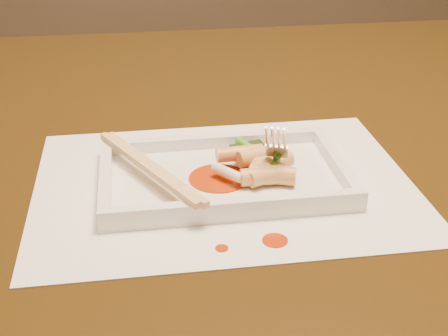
{
  "coord_description": "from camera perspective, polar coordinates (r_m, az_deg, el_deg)",
  "views": [
    {
      "loc": [
        -0.1,
        -0.75,
        1.08
      ],
      "look_at": [
        -0.01,
        -0.17,
        0.77
      ],
      "focal_mm": 50.0,
      "sensor_mm": 36.0,
      "label": 1
    }
  ],
  "objects": [
    {
      "name": "veg_piece",
      "position": [
        0.7,
        2.35,
        1.52
      ],
      "size": [
        0.04,
        0.04,
        0.01
      ],
      "primitive_type": "cube",
      "rotation": [
        0.0,
        0.0,
        0.24
      ],
      "color": "black",
      "rests_on": "plate_base"
    },
    {
      "name": "plate_rim_far",
      "position": [
        0.73,
        -0.87,
        2.47
      ],
      "size": [
        0.26,
        0.01,
        0.01
      ],
      "primitive_type": "cube",
      "color": "white",
      "rests_on": "plate_base"
    },
    {
      "name": "scallion_white",
      "position": [
        0.65,
        0.36,
        -0.4
      ],
      "size": [
        0.03,
        0.04,
        0.01
      ],
      "primitive_type": "cylinder",
      "rotation": [
        1.57,
        0.0,
        0.66
      ],
      "color": "#EAEACC",
      "rests_on": "plate_base"
    },
    {
      "name": "rice_cake_2",
      "position": [
        0.67,
        3.2,
        1.18
      ],
      "size": [
        0.05,
        0.03,
        0.02
      ],
      "primitive_type": "cylinder",
      "rotation": [
        1.57,
        0.0,
        1.88
      ],
      "color": "#E3B96A",
      "rests_on": "plate_base"
    },
    {
      "name": "plate_rim_near",
      "position": [
        0.6,
        1.06,
        -3.52
      ],
      "size": [
        0.26,
        0.01,
        0.01
      ],
      "primitive_type": "cube",
      "color": "white",
      "rests_on": "plate_base"
    },
    {
      "name": "chopstick_a",
      "position": [
        0.65,
        -7.17,
        0.09
      ],
      "size": [
        0.1,
        0.17,
        0.01
      ],
      "primitive_type": "cube",
      "rotation": [
        0.0,
        0.0,
        0.49
      ],
      "color": "#DEB06F",
      "rests_on": "plate_rim_near"
    },
    {
      "name": "rice_cake_6",
      "position": [
        0.67,
        4.6,
        0.58
      ],
      "size": [
        0.04,
        0.03,
        0.02
      ],
      "primitive_type": "cylinder",
      "rotation": [
        1.57,
        0.0,
        1.88
      ],
      "color": "#E3B96A",
      "rests_on": "plate_base"
    },
    {
      "name": "rice_cake_5",
      "position": [
        0.68,
        1.43,
        1.36
      ],
      "size": [
        0.05,
        0.02,
        0.02
      ],
      "primitive_type": "cylinder",
      "rotation": [
        1.57,
        0.0,
        1.65
      ],
      "color": "#E3B96A",
      "rests_on": "plate_base"
    },
    {
      "name": "rice_cake_7",
      "position": [
        0.67,
        4.01,
        0.31
      ],
      "size": [
        0.04,
        0.04,
        0.02
      ],
      "primitive_type": "cylinder",
      "rotation": [
        1.57,
        0.0,
        2.28
      ],
      "color": "#E3B96A",
      "rests_on": "plate_base"
    },
    {
      "name": "sauce_splatter_b",
      "position": [
        0.56,
        -0.2,
        -7.34
      ],
      "size": [
        0.01,
        0.01,
        0.0
      ],
      "primitive_type": "cylinder",
      "color": "#B02F05",
      "rests_on": "placemat"
    },
    {
      "name": "plate_rim_right",
      "position": [
        0.69,
        10.28,
        0.49
      ],
      "size": [
        0.01,
        0.14,
        0.01
      ],
      "primitive_type": "cube",
      "color": "white",
      "rests_on": "plate_base"
    },
    {
      "name": "scallion_green",
      "position": [
        0.68,
        3.25,
        1.24
      ],
      "size": [
        0.04,
        0.08,
        0.01
      ],
      "primitive_type": "cylinder",
      "rotation": [
        1.57,
        0.0,
        0.39
      ],
      "color": "#3D8E17",
      "rests_on": "plate_base"
    },
    {
      "name": "table",
      "position": [
        0.87,
        -0.71,
        -1.83
      ],
      "size": [
        1.4,
        0.9,
        0.75
      ],
      "color": "black",
      "rests_on": "ground"
    },
    {
      "name": "sauce_splatter_a",
      "position": [
        0.58,
        4.69,
        -6.61
      ],
      "size": [
        0.02,
        0.02,
        0.0
      ],
      "primitive_type": "cylinder",
      "color": "#B02F05",
      "rests_on": "placemat"
    },
    {
      "name": "rice_cake_3",
      "position": [
        0.64,
        3.27,
        -0.79
      ],
      "size": [
        0.04,
        0.02,
        0.02
      ],
      "primitive_type": "cylinder",
      "rotation": [
        1.57,
        0.0,
        1.56
      ],
      "color": "#E3B96A",
      "rests_on": "plate_base"
    },
    {
      "name": "chopstick_b",
      "position": [
        0.65,
        -6.47,
        0.14
      ],
      "size": [
        0.1,
        0.17,
        0.01
      ],
      "primitive_type": "cube",
      "rotation": [
        0.0,
        0.0,
        0.49
      ],
      "color": "#DEB06F",
      "rests_on": "plate_rim_near"
    },
    {
      "name": "fork",
      "position": [
        0.66,
        5.81,
        6.06
      ],
      "size": [
        0.09,
        0.1,
        0.14
      ],
      "primitive_type": null,
      "color": "silver",
      "rests_on": "plate_base"
    },
    {
      "name": "rice_cake_4",
      "position": [
        0.64,
        3.96,
        -0.68
      ],
      "size": [
        0.04,
        0.03,
        0.02
      ],
      "primitive_type": "cylinder",
      "rotation": [
        1.57,
        0.0,
        1.98
      ],
      "color": "#E3B96A",
      "rests_on": "plate_base"
    },
    {
      "name": "plate_base",
      "position": [
        0.67,
        -0.0,
        -1.07
      ],
      "size": [
        0.26,
        0.16,
        0.01
      ],
      "primitive_type": "cube",
      "color": "white",
      "rests_on": "placemat"
    },
    {
      "name": "rice_cake_0",
      "position": [
        0.65,
        4.48,
        -0.6
      ],
      "size": [
        0.05,
        0.03,
        0.02
      ],
      "primitive_type": "cylinder",
      "rotation": [
        1.57,
        0.0,
        1.23
      ],
      "color": "#E3B96A",
      "rests_on": "plate_base"
    },
    {
      "name": "sauce_blob_0",
      "position": [
        0.66,
        -0.48,
        -0.94
      ],
      "size": [
        0.06,
        0.06,
        0.0
      ],
      "primitive_type": "cylinder",
      "color": "#B02F05",
      "rests_on": "plate_base"
    },
    {
      "name": "placemat",
      "position": [
        0.67,
        -0.0,
        -1.43
      ],
      "size": [
        0.4,
        0.3,
        0.0
      ],
      "primitive_type": "cube",
      "color": "white",
      "rests_on": "table"
    },
    {
      "name": "plate_rim_left",
      "position": [
        0.66,
        -10.79,
        -0.98
      ],
      "size": [
        0.01,
        0.14,
        0.01
      ],
      "primitive_type": "cube",
      "color": "white",
      "rests_on": "plate_base"
    },
    {
      "name": "rice_cake_1",
      "position": [
        0.66,
        3.12,
        0.28
      ],
      "size": [
        0.03,
        0.05,
        0.02
      ],
      "primitive_type": "cylinder",
      "rotation": [
        1.57,
        0.0,
        0.3
      ],
      "color": "#E3B96A",
      "rests_on": "plate_base"
    }
  ]
}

